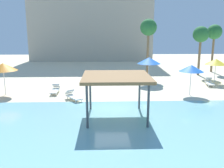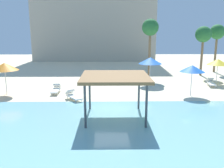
{
  "view_description": "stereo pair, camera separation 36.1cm",
  "coord_description": "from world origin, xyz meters",
  "px_view_note": "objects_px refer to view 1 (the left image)",
  "views": [
    {
      "loc": [
        -0.6,
        -16.48,
        5.34
      ],
      "look_at": [
        0.05,
        2.0,
        1.3
      ],
      "focal_mm": 39.19,
      "sensor_mm": 36.0,
      "label": 1
    },
    {
      "loc": [
        -0.23,
        -16.49,
        5.34
      ],
      "look_at": [
        0.05,
        2.0,
        1.3
      ],
      "focal_mm": 39.19,
      "sensor_mm": 36.0,
      "label": 2
    }
  ],
  "objects_px": {
    "palm_tree_0": "(148,29)",
    "palm_tree_1": "(214,33)",
    "beach_umbrella_blue_1": "(149,60)",
    "beach_umbrella_blue_0": "(191,68)",
    "lounge_chair_0": "(209,82)",
    "beach_umbrella_orange_2": "(3,67)",
    "lounge_chair_1": "(73,96)",
    "shade_pavilion": "(116,78)",
    "palm_tree_2": "(201,35)",
    "lounge_chair_2": "(55,89)",
    "beach_umbrella_yellow_3": "(216,62)"
  },
  "relations": [
    {
      "from": "lounge_chair_1",
      "to": "palm_tree_0",
      "type": "relative_size",
      "value": 0.29
    },
    {
      "from": "beach_umbrella_yellow_3",
      "to": "lounge_chair_1",
      "type": "xyz_separation_m",
      "value": [
        -13.91,
        -5.83,
        -1.91
      ]
    },
    {
      "from": "beach_umbrella_blue_1",
      "to": "beach_umbrella_yellow_3",
      "type": "height_order",
      "value": "beach_umbrella_blue_1"
    },
    {
      "from": "lounge_chair_1",
      "to": "shade_pavilion",
      "type": "bearing_deg",
      "value": 3.82
    },
    {
      "from": "lounge_chair_2",
      "to": "palm_tree_2",
      "type": "relative_size",
      "value": 0.32
    },
    {
      "from": "palm_tree_2",
      "to": "palm_tree_0",
      "type": "bearing_deg",
      "value": -171.39
    },
    {
      "from": "beach_umbrella_blue_1",
      "to": "palm_tree_0",
      "type": "xyz_separation_m",
      "value": [
        0.59,
        4.13,
        3.12
      ]
    },
    {
      "from": "palm_tree_0",
      "to": "palm_tree_2",
      "type": "xyz_separation_m",
      "value": [
        6.51,
        0.99,
        -0.75
      ]
    },
    {
      "from": "beach_umbrella_blue_1",
      "to": "palm_tree_0",
      "type": "distance_m",
      "value": 5.21
    },
    {
      "from": "shade_pavilion",
      "to": "palm_tree_0",
      "type": "height_order",
      "value": "palm_tree_0"
    },
    {
      "from": "beach_umbrella_orange_2",
      "to": "beach_umbrella_blue_0",
      "type": "bearing_deg",
      "value": -2.16
    },
    {
      "from": "palm_tree_0",
      "to": "beach_umbrella_blue_1",
      "type": "bearing_deg",
      "value": -98.16
    },
    {
      "from": "beach_umbrella_orange_2",
      "to": "palm_tree_0",
      "type": "xyz_separation_m",
      "value": [
        13.53,
        7.84,
        3.16
      ]
    },
    {
      "from": "palm_tree_1",
      "to": "palm_tree_0",
      "type": "bearing_deg",
      "value": -159.97
    },
    {
      "from": "beach_umbrella_blue_1",
      "to": "beach_umbrella_yellow_3",
      "type": "relative_size",
      "value": 1.08
    },
    {
      "from": "lounge_chair_2",
      "to": "palm_tree_1",
      "type": "xyz_separation_m",
      "value": [
        18.56,
        10.84,
        4.72
      ]
    },
    {
      "from": "beach_umbrella_blue_1",
      "to": "lounge_chair_1",
      "type": "relative_size",
      "value": 1.44
    },
    {
      "from": "lounge_chair_0",
      "to": "lounge_chair_1",
      "type": "relative_size",
      "value": 1.04
    },
    {
      "from": "beach_umbrella_blue_0",
      "to": "palm_tree_1",
      "type": "bearing_deg",
      "value": 59.24
    },
    {
      "from": "beach_umbrella_blue_0",
      "to": "lounge_chair_0",
      "type": "relative_size",
      "value": 1.3
    },
    {
      "from": "beach_umbrella_blue_1",
      "to": "palm_tree_2",
      "type": "bearing_deg",
      "value": 35.78
    },
    {
      "from": "lounge_chair_0",
      "to": "palm_tree_1",
      "type": "distance_m",
      "value": 10.24
    },
    {
      "from": "lounge_chair_0",
      "to": "palm_tree_2",
      "type": "bearing_deg",
      "value": -179.75
    },
    {
      "from": "lounge_chair_2",
      "to": "palm_tree_0",
      "type": "xyz_separation_m",
      "value": [
        9.38,
        7.49,
        5.21
      ]
    },
    {
      "from": "lounge_chair_1",
      "to": "palm_tree_2",
      "type": "relative_size",
      "value": 0.32
    },
    {
      "from": "shade_pavilion",
      "to": "lounge_chair_0",
      "type": "xyz_separation_m",
      "value": [
        9.76,
        8.93,
        -2.2
      ]
    },
    {
      "from": "palm_tree_0",
      "to": "palm_tree_2",
      "type": "bearing_deg",
      "value": 8.61
    },
    {
      "from": "shade_pavilion",
      "to": "palm_tree_1",
      "type": "relative_size",
      "value": 0.66
    },
    {
      "from": "shade_pavilion",
      "to": "beach_umbrella_blue_1",
      "type": "xyz_separation_m",
      "value": [
        3.79,
        9.7,
        -0.1
      ]
    },
    {
      "from": "beach_umbrella_blue_0",
      "to": "lounge_chair_0",
      "type": "xyz_separation_m",
      "value": [
        3.21,
        3.53,
        -1.95
      ]
    },
    {
      "from": "beach_umbrella_orange_2",
      "to": "lounge_chair_2",
      "type": "distance_m",
      "value": 4.65
    },
    {
      "from": "palm_tree_2",
      "to": "lounge_chair_1",
      "type": "bearing_deg",
      "value": -142.79
    },
    {
      "from": "beach_umbrella_blue_1",
      "to": "beach_umbrella_yellow_3",
      "type": "distance_m",
      "value": 6.94
    },
    {
      "from": "beach_umbrella_blue_1",
      "to": "lounge_chair_1",
      "type": "height_order",
      "value": "beach_umbrella_blue_1"
    },
    {
      "from": "shade_pavilion",
      "to": "beach_umbrella_yellow_3",
      "type": "relative_size",
      "value": 1.6
    },
    {
      "from": "palm_tree_0",
      "to": "palm_tree_1",
      "type": "relative_size",
      "value": 1.09
    },
    {
      "from": "shade_pavilion",
      "to": "palm_tree_2",
      "type": "height_order",
      "value": "palm_tree_2"
    },
    {
      "from": "shade_pavilion",
      "to": "beach_umbrella_orange_2",
      "type": "height_order",
      "value": "beach_umbrella_orange_2"
    },
    {
      "from": "shade_pavilion",
      "to": "palm_tree_0",
      "type": "distance_m",
      "value": 14.82
    },
    {
      "from": "beach_umbrella_blue_0",
      "to": "beach_umbrella_orange_2",
      "type": "distance_m",
      "value": 15.71
    },
    {
      "from": "beach_umbrella_yellow_3",
      "to": "beach_umbrella_orange_2",
      "type": "bearing_deg",
      "value": -168.71
    },
    {
      "from": "shade_pavilion",
      "to": "beach_umbrella_blue_1",
      "type": "distance_m",
      "value": 10.41
    },
    {
      "from": "lounge_chair_0",
      "to": "lounge_chair_2",
      "type": "relative_size",
      "value": 1.04
    },
    {
      "from": "beach_umbrella_orange_2",
      "to": "palm_tree_0",
      "type": "height_order",
      "value": "palm_tree_0"
    },
    {
      "from": "palm_tree_0",
      "to": "palm_tree_1",
      "type": "distance_m",
      "value": 9.79
    },
    {
      "from": "shade_pavilion",
      "to": "palm_tree_0",
      "type": "relative_size",
      "value": 0.61
    },
    {
      "from": "lounge_chair_0",
      "to": "lounge_chair_2",
      "type": "xyz_separation_m",
      "value": [
        -14.75,
        -2.59,
        0.0
      ]
    },
    {
      "from": "beach_umbrella_yellow_3",
      "to": "beach_umbrella_blue_1",
      "type": "bearing_deg",
      "value": -177.89
    },
    {
      "from": "beach_umbrella_yellow_3",
      "to": "lounge_chair_1",
      "type": "height_order",
      "value": "beach_umbrella_yellow_3"
    },
    {
      "from": "beach_umbrella_yellow_3",
      "to": "palm_tree_0",
      "type": "relative_size",
      "value": 0.38
    }
  ]
}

